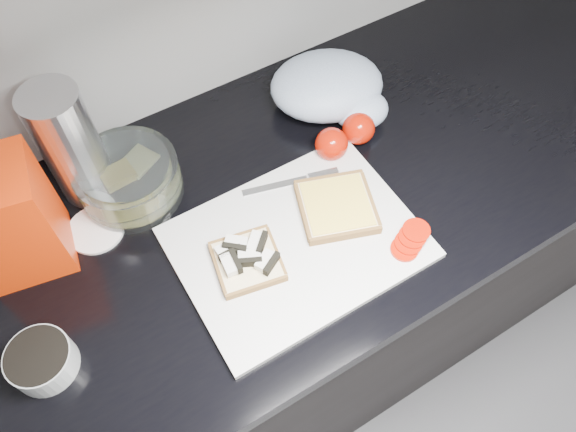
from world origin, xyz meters
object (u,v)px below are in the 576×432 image
object	(u,v)px
glass_bowl	(129,179)
bread_bag	(9,220)
steel_canister	(71,146)
cutting_board	(297,243)

from	to	relation	value
glass_bowl	bread_bag	xyz separation A→B (m)	(-0.19, -0.03, 0.07)
bread_bag	steel_canister	size ratio (longest dim) A/B	0.91
steel_canister	cutting_board	bearing A→B (deg)	-49.19
bread_bag	steel_canister	distance (m)	0.16
glass_bowl	bread_bag	bearing A→B (deg)	-170.71
bread_bag	cutting_board	bearing A→B (deg)	-19.01
bread_bag	steel_canister	xyz separation A→B (m)	(0.13, 0.08, 0.01)
cutting_board	steel_canister	world-z (taller)	steel_canister
glass_bowl	steel_canister	bearing A→B (deg)	140.87
cutting_board	bread_bag	size ratio (longest dim) A/B	1.90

